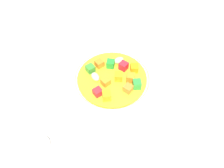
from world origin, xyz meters
The scene contains 4 objects.
ground_plane centered at (0.00, 0.00, -1.00)cm, with size 140.00×140.00×2.00cm, color silver.
soup_bowl_main centered at (-0.01, 0.01, 2.60)cm, with size 16.05×16.05×5.88cm.
spoon centered at (13.02, -1.41, 0.45)cm, with size 8.15×22.86×1.04cm.
side_bowl_small centered at (-1.73, -21.40, 1.90)cm, with size 9.97×9.97×3.66cm.
Camera 1 is at (11.47, 27.33, 42.05)cm, focal length 41.57 mm.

